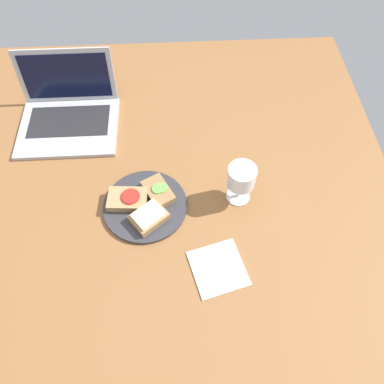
% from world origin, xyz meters
% --- Properties ---
extents(wooden_table, '(1.40, 1.40, 0.03)m').
position_xyz_m(wooden_table, '(0.00, 0.00, 0.01)').
color(wooden_table, brown).
rests_on(wooden_table, ground).
extents(plate, '(0.24, 0.24, 0.01)m').
position_xyz_m(plate, '(-0.04, -0.05, 0.04)').
color(plate, '#333338').
rests_on(plate, wooden_table).
extents(sandwich_with_cucumber, '(0.10, 0.12, 0.03)m').
position_xyz_m(sandwich_with_cucumber, '(-0.00, -0.02, 0.05)').
color(sandwich_with_cucumber, '#937047').
rests_on(sandwich_with_cucumber, plate).
extents(sandwich_with_tomato, '(0.11, 0.08, 0.03)m').
position_xyz_m(sandwich_with_tomato, '(-0.08, -0.04, 0.05)').
color(sandwich_with_tomato, '#A88456').
rests_on(sandwich_with_tomato, plate).
extents(sandwich_with_cheese, '(0.12, 0.11, 0.03)m').
position_xyz_m(sandwich_with_cheese, '(-0.03, -0.10, 0.06)').
color(sandwich_with_cheese, '#937047').
rests_on(sandwich_with_cheese, plate).
extents(wine_glass, '(0.08, 0.08, 0.13)m').
position_xyz_m(wine_glass, '(0.23, -0.03, 0.12)').
color(wine_glass, white).
rests_on(wine_glass, wooden_table).
extents(laptop, '(0.31, 0.28, 0.19)m').
position_xyz_m(laptop, '(-0.29, 0.30, 0.07)').
color(laptop, '#ADAFB5').
rests_on(laptop, wooden_table).
extents(napkin, '(0.16, 0.16, 0.00)m').
position_xyz_m(napkin, '(0.15, -0.25, 0.03)').
color(napkin, white).
rests_on(napkin, wooden_table).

